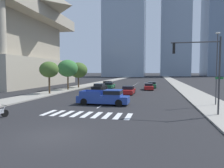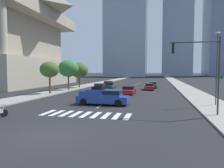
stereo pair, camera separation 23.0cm
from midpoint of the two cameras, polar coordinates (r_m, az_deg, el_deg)
name	(u,v)px [view 2 (the right image)]	position (r m, az deg, el deg)	size (l,w,h in m)	color
ground_plane	(51,135)	(12.54, -16.36, -13.72)	(800.00, 800.00, 0.00)	#232326
sidewalk_east	(189,90)	(40.99, 20.97, -1.70)	(4.00, 260.00, 0.15)	gray
sidewalk_west	(74,88)	(44.24, -10.56, -1.14)	(4.00, 260.00, 0.15)	gray
crosswalk_near	(86,114)	(17.71, -6.96, -8.48)	(7.65, 2.47, 0.01)	silver
lane_divider_center	(130,88)	(44.82, 5.31, -1.13)	(0.14, 50.00, 0.01)	silver
pickup_truck	(105,97)	(22.51, -1.56, -3.76)	(5.69, 2.16, 1.67)	navy
sedan_green_0	(153,85)	(46.02, 11.52, -0.30)	(1.91, 4.40, 1.34)	#1E6038
sedan_red_1	(128,90)	(32.92, 4.85, -1.82)	(1.98, 4.45, 1.28)	maroon
sedan_green_2	(110,86)	(43.81, -0.37, -0.44)	(1.91, 4.64, 1.30)	#1E6038
sedan_red_3	(149,87)	(40.97, 10.57, -0.78)	(2.08, 4.47, 1.31)	maroon
sedan_black_4	(100,87)	(39.08, -3.17, -0.90)	(2.12, 4.45, 1.37)	black
sedan_gold_5	(108,84)	(49.28, -0.88, 0.02)	(2.13, 4.77, 1.32)	#B28E38
traffic_signal_near	(201,62)	(18.29, 24.12, 5.61)	(4.14, 0.28, 6.34)	#333335
street_lamp_east	(217,63)	(24.07, 27.65, 5.25)	(0.50, 0.24, 7.63)	#3F3F42
street_tree_nearest	(50,70)	(33.74, -16.96, 3.88)	(2.99, 2.99, 5.09)	#4C3823
street_tree_second	(68,68)	(39.89, -12.00, 4.32)	(3.85, 3.85, 5.74)	#4C3823
street_tree_third	(79,70)	(44.83, -9.09, 3.87)	(3.93, 3.93, 5.46)	#4C3823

